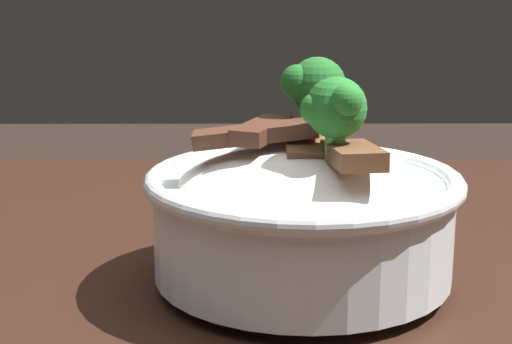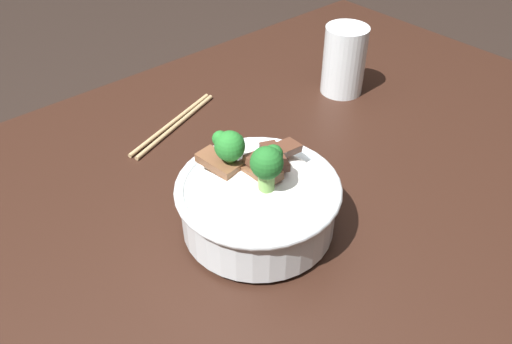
{
  "view_description": "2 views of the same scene",
  "coord_description": "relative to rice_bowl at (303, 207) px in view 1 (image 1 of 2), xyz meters",
  "views": [
    {
      "loc": [
        0.13,
        0.44,
        0.99
      ],
      "look_at": [
        0.13,
        -0.03,
        0.87
      ],
      "focal_mm": 56.26,
      "sensor_mm": 36.0,
      "label": 1
    },
    {
      "loc": [
        -0.21,
        -0.4,
        1.26
      ],
      "look_at": [
        0.1,
        -0.04,
        0.88
      ],
      "focal_mm": 36.02,
      "sensor_mm": 36.0,
      "label": 2
    }
  ],
  "objects": [
    {
      "name": "rice_bowl",
      "position": [
        0.0,
        0.0,
        0.0
      ],
      "size": [
        0.2,
        0.2,
        0.15
      ],
      "color": "silver",
      "rests_on": "dining_table"
    }
  ]
}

